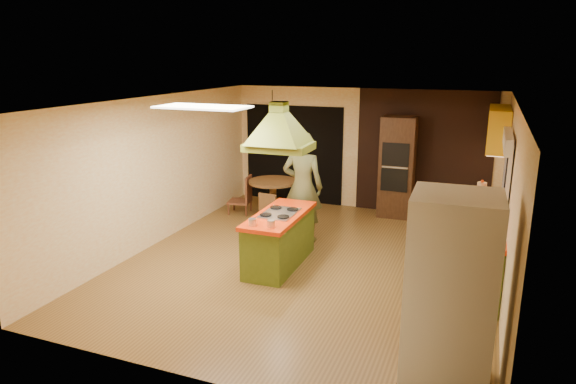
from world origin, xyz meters
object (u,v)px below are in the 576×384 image
at_px(wall_oven, 397,167).
at_px(canister_large, 482,189).
at_px(dining_table, 273,191).
at_px(refrigerator, 450,294).
at_px(man, 303,187).
at_px(kitchen_island, 280,239).

height_order(wall_oven, canister_large, wall_oven).
height_order(wall_oven, dining_table, wall_oven).
distance_m(wall_oven, canister_large, 2.09).
distance_m(refrigerator, wall_oven, 5.56).
height_order(man, refrigerator, refrigerator).
bearing_deg(man, dining_table, -53.27).
bearing_deg(kitchen_island, man, 91.65).
distance_m(man, wall_oven, 2.39).
relative_size(man, refrigerator, 0.99).
bearing_deg(dining_table, kitchen_island, -64.79).
distance_m(kitchen_island, man, 1.29).
xyz_separation_m(refrigerator, canister_large, (0.19, 4.02, 0.06)).
bearing_deg(refrigerator, canister_large, 85.24).
distance_m(refrigerator, canister_large, 4.03).
distance_m(refrigerator, dining_table, 5.82).
bearing_deg(refrigerator, dining_table, 127.52).
xyz_separation_m(kitchen_island, wall_oven, (1.21, 3.20, 0.58)).
bearing_deg(kitchen_island, wall_oven, 68.44).
relative_size(refrigerator, dining_table, 2.01).
height_order(dining_table, canister_large, canister_large).
distance_m(wall_oven, dining_table, 2.51).
bearing_deg(wall_oven, man, -123.34).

